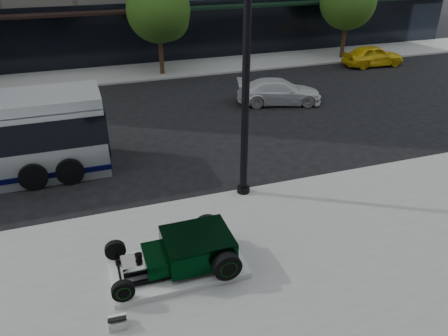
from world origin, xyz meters
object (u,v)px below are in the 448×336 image
object	(u,v)px
hot_rod	(189,249)
lamppost	(246,88)
yellow_taxi	(373,56)
white_sedan	(279,91)

from	to	relation	value
hot_rod	lamppost	size ratio (longest dim) A/B	0.41
hot_rod	yellow_taxi	bearing A→B (deg)	43.19
hot_rod	yellow_taxi	size ratio (longest dim) A/B	0.79
lamppost	yellow_taxi	world-z (taller)	lamppost
white_sedan	yellow_taxi	size ratio (longest dim) A/B	1.07
white_sedan	yellow_taxi	world-z (taller)	yellow_taxi
hot_rod	yellow_taxi	distance (m)	23.29
yellow_taxi	white_sedan	bearing A→B (deg)	120.00
white_sedan	lamppost	bearing A→B (deg)	163.85
white_sedan	yellow_taxi	bearing A→B (deg)	-46.11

